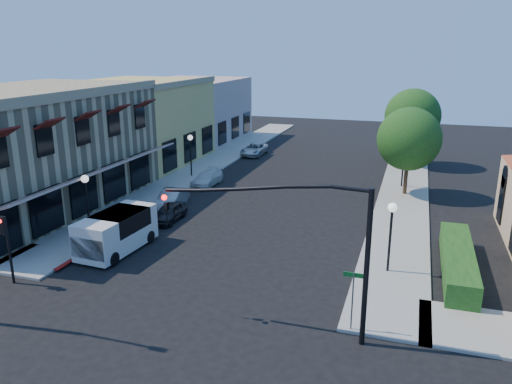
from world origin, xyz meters
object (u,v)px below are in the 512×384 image
(signal_mast_arm, at_px, (308,234))
(street_name_sign, at_px, (353,292))
(street_tree_a, at_px, (409,139))
(parked_car_a, at_px, (169,212))
(lamppost_right_far, at_px, (404,153))
(parked_car_b, at_px, (171,199))
(parked_car_c, at_px, (207,178))
(street_tree_b, at_px, (413,116))
(white_van, at_px, (116,230))
(parked_car_d, at_px, (254,149))
(lamppost_left_near, at_px, (86,189))
(secondary_signal, at_px, (6,237))
(lamppost_right_near, at_px, (392,220))
(lamppost_left_far, at_px, (190,145))

(signal_mast_arm, xyz_separation_m, street_name_sign, (1.64, 0.70, -2.39))
(street_tree_a, relative_size, parked_car_a, 1.99)
(lamppost_right_far, xyz_separation_m, parked_car_a, (-13.63, -12.49, -2.18))
(street_tree_a, distance_m, parked_car_a, 17.81)
(street_tree_a, height_order, signal_mast_arm, street_tree_a)
(parked_car_b, bearing_deg, parked_car_c, 83.14)
(street_tree_b, relative_size, lamppost_right_far, 1.97)
(white_van, distance_m, parked_car_b, 7.69)
(parked_car_d, bearing_deg, signal_mast_arm, -67.94)
(street_tree_b, distance_m, lamppost_left_near, 29.64)
(white_van, bearing_deg, secondary_signal, -117.32)
(white_van, distance_m, parked_car_d, 25.78)
(street_name_sign, distance_m, lamppost_right_near, 5.98)
(lamppost_left_near, relative_size, parked_car_c, 0.94)
(parked_car_a, bearing_deg, street_tree_b, 55.22)
(lamppost_right_near, relative_size, parked_car_b, 0.93)
(secondary_signal, bearing_deg, lamppost_right_near, 21.78)
(street_tree_b, xyz_separation_m, street_name_sign, (-1.30, -29.80, -2.85))
(parked_car_a, xyz_separation_m, parked_car_c, (-1.07, 8.49, -0.00))
(secondary_signal, bearing_deg, street_tree_b, 61.23)
(parked_car_a, xyz_separation_m, parked_car_d, (-1.07, 20.49, 0.03))
(secondary_signal, height_order, lamppost_left_far, lamppost_left_far)
(street_tree_a, bearing_deg, lamppost_left_near, -141.02)
(secondary_signal, xyz_separation_m, lamppost_right_near, (16.50, 6.59, 0.42))
(parked_car_b, bearing_deg, lamppost_left_near, -118.24)
(lamppost_left_far, distance_m, white_van, 16.11)
(lamppost_right_near, xyz_separation_m, parked_car_b, (-14.70, 5.87, -2.10))
(street_tree_b, height_order, parked_car_c, street_tree_b)
(signal_mast_arm, distance_m, lamppost_right_far, 22.70)
(street_name_sign, bearing_deg, lamppost_right_far, 87.37)
(street_tree_b, xyz_separation_m, parked_car_c, (-15.00, -12.00, -3.99))
(lamppost_left_near, distance_m, lamppost_right_far, 23.35)
(street_tree_b, height_order, street_name_sign, street_tree_b)
(street_tree_a, bearing_deg, parked_car_a, -143.02)
(lamppost_right_near, bearing_deg, parked_car_d, 121.49)
(signal_mast_arm, relative_size, parked_car_b, 2.08)
(street_tree_b, height_order, lamppost_right_near, street_tree_b)
(street_tree_b, bearing_deg, secondary_signal, -118.77)
(lamppost_left_near, relative_size, parked_car_a, 1.09)
(lamppost_left_far, bearing_deg, parked_car_a, -72.18)
(street_tree_b, relative_size, white_van, 1.44)
(street_tree_b, distance_m, parked_car_d, 15.51)
(lamppost_right_near, xyz_separation_m, lamppost_right_far, (0.00, 16.00, 0.00))
(street_tree_a, height_order, parked_car_c, street_tree_a)
(signal_mast_arm, bearing_deg, lamppost_right_near, 67.88)
(signal_mast_arm, distance_m, street_name_sign, 2.98)
(lamppost_left_near, xyz_separation_m, parked_car_a, (3.37, 3.51, -2.18))
(signal_mast_arm, bearing_deg, street_tree_b, 84.49)
(white_van, xyz_separation_m, parked_car_c, (-0.70, 13.76, -0.67))
(secondary_signal, height_order, parked_car_d, secondary_signal)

